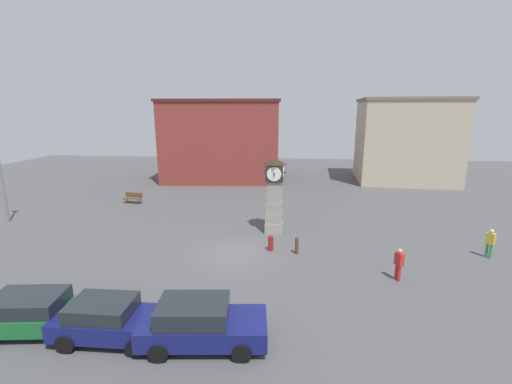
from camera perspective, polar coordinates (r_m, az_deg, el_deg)
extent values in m
plane|color=#4C4C4F|center=(19.65, -3.32, -10.09)|extent=(79.77, 79.77, 0.00)
cube|color=gray|center=(22.79, 2.99, -5.78)|extent=(1.15, 1.15, 0.69)
cube|color=gray|center=(22.58, 3.01, -4.14)|extent=(1.09, 1.09, 0.69)
cube|color=gray|center=(22.38, 3.03, -2.46)|extent=(1.03, 1.03, 0.69)
cube|color=gray|center=(22.20, 3.05, -0.75)|extent=(0.97, 0.97, 0.69)
cube|color=gray|center=(22.04, 3.07, 0.98)|extent=(0.91, 0.91, 0.69)
cube|color=#2D2316|center=(21.87, 3.10, 3.25)|extent=(1.10, 1.10, 1.09)
cylinder|color=white|center=(22.43, 3.17, 3.51)|extent=(0.90, 0.04, 0.90)
cube|color=black|center=(22.46, 3.17, 3.52)|extent=(0.06, 0.07, 0.21)
cube|color=black|center=(22.46, 3.17, 3.52)|extent=(0.04, 0.33, 0.16)
cylinder|color=white|center=(21.31, 3.03, 2.99)|extent=(0.90, 0.04, 0.90)
cube|color=black|center=(21.28, 3.03, 2.97)|extent=(0.06, 0.09, 0.21)
cube|color=black|center=(21.28, 3.03, 2.97)|extent=(0.04, 0.17, 0.33)
cylinder|color=white|center=(21.85, 4.59, 3.22)|extent=(0.04, 0.90, 0.90)
cube|color=black|center=(21.85, 4.67, 3.22)|extent=(0.12, 0.06, 0.20)
cube|color=black|center=(21.85, 4.67, 3.22)|extent=(0.34, 0.04, 0.07)
cylinder|color=white|center=(21.90, 1.61, 3.28)|extent=(0.04, 0.90, 0.90)
cube|color=black|center=(21.90, 1.54, 3.28)|extent=(0.17, 0.06, 0.18)
cube|color=black|center=(21.90, 1.54, 3.28)|extent=(0.15, 0.04, 0.33)
pyramid|color=#2D2316|center=(21.76, 3.13, 5.13)|extent=(1.15, 1.15, 0.36)
cylinder|color=brown|center=(19.49, 6.81, -8.97)|extent=(0.20, 0.20, 0.87)
sphere|color=brown|center=(19.32, 6.85, -7.69)|extent=(0.18, 0.18, 0.18)
cylinder|color=maroon|center=(19.81, 2.47, -8.69)|extent=(0.30, 0.30, 0.76)
sphere|color=maroon|center=(19.66, 2.48, -7.55)|extent=(0.27, 0.27, 0.27)
cube|color=#19602D|center=(15.31, -32.43, -17.08)|extent=(4.58, 2.33, 0.63)
cube|color=#1E2328|center=(15.22, -33.81, -15.01)|extent=(2.60, 1.93, 0.52)
cylinder|color=black|center=(15.47, -26.14, -17.10)|extent=(0.66, 0.30, 0.64)
cylinder|color=black|center=(14.19, -29.07, -20.36)|extent=(0.66, 0.30, 0.64)
cylinder|color=black|center=(16.75, -34.98, -15.83)|extent=(0.66, 0.30, 0.64)
cube|color=navy|center=(13.73, -22.93, -19.49)|extent=(3.88, 1.78, 0.66)
cube|color=#1E2328|center=(13.56, -24.29, -17.17)|extent=(2.14, 1.61, 0.51)
cylinder|color=black|center=(14.04, -16.62, -19.52)|extent=(0.64, 0.23, 0.64)
cylinder|color=black|center=(12.82, -19.45, -23.28)|extent=(0.64, 0.23, 0.64)
cylinder|color=black|center=(15.01, -25.59, -18.03)|extent=(0.64, 0.23, 0.64)
cylinder|color=black|center=(13.87, -29.15, -21.22)|extent=(0.64, 0.23, 0.64)
cube|color=navy|center=(12.66, -8.72, -21.46)|extent=(4.45, 2.24, 0.69)
cube|color=#1E2328|center=(12.35, -10.39, -18.87)|extent=(2.52, 1.90, 0.62)
cylinder|color=black|center=(13.42, -2.09, -20.59)|extent=(0.66, 0.28, 0.64)
cylinder|color=black|center=(12.03, -2.38, -25.18)|extent=(0.66, 0.28, 0.64)
cylinder|color=black|center=(13.76, -13.95, -20.06)|extent=(0.66, 0.28, 0.64)
cylinder|color=black|center=(12.41, -15.98, -24.36)|extent=(0.66, 0.28, 0.64)
cube|color=brown|center=(31.46, -19.88, -0.98)|extent=(1.65, 0.72, 0.08)
cube|color=brown|center=(31.61, -19.67, -0.43)|extent=(1.59, 0.29, 0.40)
cylinder|color=#262628|center=(31.71, -21.01, -1.39)|extent=(0.06, 0.06, 0.45)
cylinder|color=#262628|center=(31.01, -19.06, -1.55)|extent=(0.06, 0.06, 0.45)
cylinder|color=#262628|center=(32.03, -20.61, -1.21)|extent=(0.06, 0.06, 0.45)
cylinder|color=#262628|center=(31.33, -18.67, -1.37)|extent=(0.06, 0.06, 0.45)
cylinder|color=#338C4C|center=(22.71, 34.51, -8.14)|extent=(0.14, 0.14, 0.81)
cylinder|color=#338C4C|center=(22.77, 34.04, -8.02)|extent=(0.14, 0.14, 0.81)
cube|color=gold|center=(22.52, 34.51, -6.39)|extent=(0.44, 0.46, 0.61)
sphere|color=beige|center=(22.40, 34.65, -5.39)|extent=(0.22, 0.22, 0.22)
cylinder|color=red|center=(17.93, 22.34, -12.16)|extent=(0.14, 0.14, 0.78)
cylinder|color=red|center=(17.80, 22.78, -12.39)|extent=(0.14, 0.14, 0.78)
cube|color=red|center=(17.59, 22.76, -10.26)|extent=(0.39, 0.46, 0.59)
sphere|color=tan|center=(17.45, 22.88, -9.05)|extent=(0.21, 0.21, 0.21)
cylinder|color=slate|center=(29.99, -36.57, 1.06)|extent=(0.14, 0.14, 5.57)
cube|color=maroon|center=(39.92, -5.79, 8.34)|extent=(13.33, 8.89, 8.72)
cube|color=#4F1E1B|center=(39.79, -5.94, 14.83)|extent=(13.73, 9.16, 0.30)
cube|color=#B7A88E|center=(41.94, 23.68, 7.64)|extent=(10.50, 8.69, 8.86)
cube|color=#6E6455|center=(41.82, 24.28, 13.88)|extent=(10.81, 8.95, 0.30)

